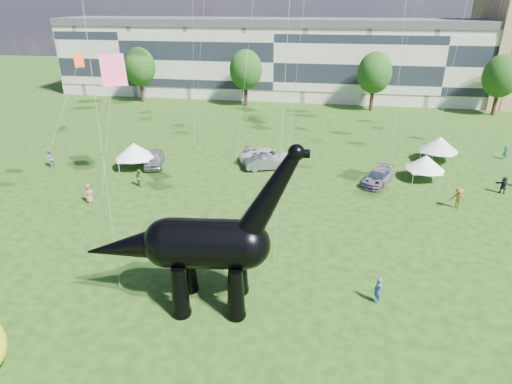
# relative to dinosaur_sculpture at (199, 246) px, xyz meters

# --- Properties ---
(ground) EXTENTS (220.00, 220.00, 0.00)m
(ground) POSITION_rel_dinosaur_sculpture_xyz_m (4.98, -3.17, -3.77)
(ground) COLOR #16330C
(ground) RESTS_ON ground
(terrace_row) EXTENTS (78.00, 11.00, 12.00)m
(terrace_row) POSITION_rel_dinosaur_sculpture_xyz_m (-3.02, 58.83, 2.23)
(terrace_row) COLOR beige
(terrace_row) RESTS_ON ground
(tree_far_left) EXTENTS (5.20, 5.20, 9.44)m
(tree_far_left) POSITION_rel_dinosaur_sculpture_xyz_m (-25.02, 49.83, 2.52)
(tree_far_left) COLOR #382314
(tree_far_left) RESTS_ON ground
(tree_mid_left) EXTENTS (5.20, 5.20, 9.44)m
(tree_mid_left) POSITION_rel_dinosaur_sculpture_xyz_m (-7.02, 49.83, 2.52)
(tree_mid_left) COLOR #382314
(tree_mid_left) RESTS_ON ground
(tree_mid_right) EXTENTS (5.20, 5.20, 9.44)m
(tree_mid_right) POSITION_rel_dinosaur_sculpture_xyz_m (12.98, 49.83, 2.52)
(tree_mid_right) COLOR #382314
(tree_mid_right) RESTS_ON ground
(tree_far_right) EXTENTS (5.20, 5.20, 9.44)m
(tree_far_right) POSITION_rel_dinosaur_sculpture_xyz_m (30.98, 49.83, 2.52)
(tree_far_right) COLOR #382314
(tree_far_right) RESTS_ON ground
(dinosaur_sculpture) EXTENTS (12.26, 3.70, 9.98)m
(dinosaur_sculpture) POSITION_rel_dinosaur_sculpture_xyz_m (0.00, 0.00, 0.00)
(dinosaur_sculpture) COLOR black
(dinosaur_sculpture) RESTS_ON ground
(car_silver) EXTENTS (2.96, 4.89, 1.56)m
(car_silver) POSITION_rel_dinosaur_sculpture_xyz_m (-11.20, 20.69, -2.99)
(car_silver) COLOR silver
(car_silver) RESTS_ON ground
(car_grey) EXTENTS (4.65, 2.94, 1.45)m
(car_grey) POSITION_rel_dinosaur_sculpture_xyz_m (0.51, 21.62, -3.04)
(car_grey) COLOR slate
(car_grey) RESTS_ON ground
(car_white) EXTENTS (6.05, 3.13, 1.63)m
(car_white) POSITION_rel_dinosaur_sculpture_xyz_m (0.48, 23.15, -2.95)
(car_white) COLOR silver
(car_white) RESTS_ON ground
(car_dark) EXTENTS (3.56, 5.00, 1.34)m
(car_dark) POSITION_rel_dinosaur_sculpture_xyz_m (11.44, 19.65, -3.10)
(car_dark) COLOR #595960
(car_dark) RESTS_ON ground
(gazebo_near) EXTENTS (3.80, 3.80, 2.49)m
(gazebo_near) POSITION_rel_dinosaur_sculpture_xyz_m (15.89, 21.42, -2.02)
(gazebo_near) COLOR white
(gazebo_near) RESTS_ON ground
(gazebo_far) EXTENTS (5.12, 5.12, 2.75)m
(gazebo_far) POSITION_rel_dinosaur_sculpture_xyz_m (18.31, 27.12, -1.84)
(gazebo_far) COLOR silver
(gazebo_far) RESTS_ON ground
(gazebo_left) EXTENTS (4.81, 4.81, 2.71)m
(gazebo_left) POSITION_rel_dinosaur_sculpture_xyz_m (-12.85, 19.71, -1.87)
(gazebo_left) COLOR white
(gazebo_left) RESTS_ON ground
(visitors) EXTENTS (48.42, 41.87, 1.83)m
(visitors) POSITION_rel_dinosaur_sculpture_xyz_m (4.02, 11.71, -2.90)
(visitors) COLOR gray
(visitors) RESTS_ON ground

